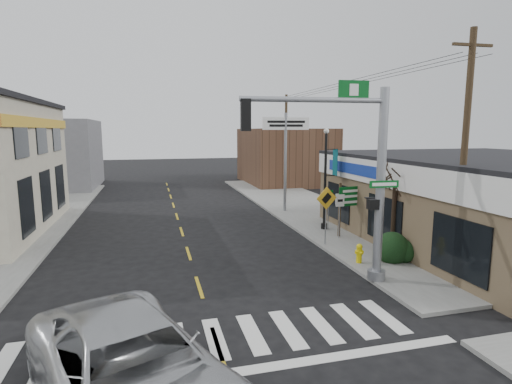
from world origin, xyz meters
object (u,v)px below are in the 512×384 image
object	(u,v)px
guide_sign	(352,201)
bare_tree	(396,166)
traffic_signal_pole	(360,166)
dance_center_sign	(286,137)
utility_pole_near	(464,155)
lamp_post	(326,171)
fire_hydrant	(359,252)
suv	(131,370)
utility_pole_far	(286,144)

from	to	relation	value
guide_sign	bare_tree	size ratio (longest dim) A/B	0.56
traffic_signal_pole	dance_center_sign	bearing A→B (deg)	86.52
utility_pole_near	lamp_post	bearing A→B (deg)	103.41
traffic_signal_pole	guide_sign	xyz separation A→B (m)	(2.82, 5.69, -2.34)
fire_hydrant	bare_tree	world-z (taller)	bare_tree
guide_sign	utility_pole_near	distance (m)	6.87
suv	bare_tree	size ratio (longest dim) A/B	1.33
traffic_signal_pole	utility_pole_near	size ratio (longest dim) A/B	0.80
fire_hydrant	utility_pole_far	bearing A→B (deg)	80.51
guide_sign	utility_pole_near	xyz separation A→B (m)	(0.84, -6.27, 2.68)
guide_sign	utility_pole_far	xyz separation A→B (m)	(1.30, 13.99, 2.45)
bare_tree	dance_center_sign	bearing A→B (deg)	97.39
lamp_post	traffic_signal_pole	bearing A→B (deg)	-94.77
fire_hydrant	lamp_post	size ratio (longest dim) A/B	0.15
utility_pole_far	fire_hydrant	bearing A→B (deg)	-100.54
lamp_post	utility_pole_far	distance (m)	12.52
utility_pole_near	utility_pole_far	bearing A→B (deg)	91.53
bare_tree	suv	bearing A→B (deg)	-145.43
guide_sign	bare_tree	bearing A→B (deg)	-95.34
bare_tree	utility_pole_far	bearing A→B (deg)	86.36
suv	lamp_post	distance (m)	15.60
utility_pole_far	guide_sign	bearing A→B (deg)	-96.36
bare_tree	utility_pole_near	bearing A→B (deg)	-77.84
lamp_post	fire_hydrant	bearing A→B (deg)	-88.94
guide_sign	dance_center_sign	size ratio (longest dim) A/B	0.42
utility_pole_near	dance_center_sign	bearing A→B (deg)	101.31
bare_tree	utility_pole_far	size ratio (longest dim) A/B	0.59
traffic_signal_pole	utility_pole_far	distance (m)	20.11
utility_pole_far	dance_center_sign	bearing A→B (deg)	-110.22
bare_tree	utility_pole_far	distance (m)	17.35
traffic_signal_pole	bare_tree	world-z (taller)	traffic_signal_pole
guide_sign	utility_pole_far	distance (m)	14.26
bare_tree	lamp_post	bearing A→B (deg)	99.62
traffic_signal_pole	suv	bearing A→B (deg)	-142.92
lamp_post	utility_pole_near	bearing A→B (deg)	-67.74
suv	traffic_signal_pole	xyz separation A→B (m)	(7.35, 4.77, 3.34)
lamp_post	bare_tree	xyz separation A→B (m)	(0.84, -4.98, 0.67)
dance_center_sign	utility_pole_far	xyz separation A→B (m)	(2.44, 7.01, -0.65)
traffic_signal_pole	utility_pole_near	distance (m)	3.72
suv	utility_pole_far	distance (m)	27.23
dance_center_sign	bare_tree	world-z (taller)	dance_center_sign
traffic_signal_pole	utility_pole_far	size ratio (longest dim) A/B	0.84
guide_sign	utility_pole_far	world-z (taller)	utility_pole_far
suv	bare_tree	world-z (taller)	bare_tree
suv	traffic_signal_pole	distance (m)	9.38
lamp_post	utility_pole_far	world-z (taller)	utility_pole_far
guide_sign	fire_hydrant	bearing A→B (deg)	-122.19
traffic_signal_pole	bare_tree	distance (m)	3.85
suv	dance_center_sign	distance (m)	20.06
suv	utility_pole_near	distance (m)	12.34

